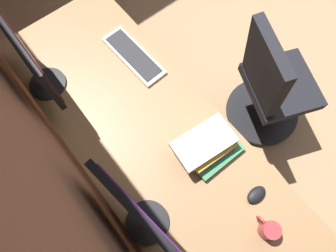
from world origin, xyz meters
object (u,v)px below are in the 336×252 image
Objects in this scene: monitor_secondary at (29,59)px; office_chair at (270,89)px; coffee_mug at (269,230)px; keyboard_main at (134,56)px; monitor_primary at (144,219)px; book_stack_near at (207,146)px; mouse_main at (256,195)px; drawer_pedestal at (182,196)px.

office_chair is at bearing -123.95° from monitor_secondary.
office_chair is at bearing -52.93° from coffee_mug.
monitor_secondary is 1.18× the size of keyboard_main.
monitor_primary is at bearing 98.93° from office_chair.
monitor_secondary reaches higher than book_stack_near.
coffee_mug is at bearing 151.86° from mouse_main.
monitor_primary is at bearing 47.32° from coffee_mug.
book_stack_near is (0.08, -0.20, 0.43)m from drawer_pedestal.
drawer_pedestal is at bearing 21.96° from coffee_mug.
keyboard_main is 1.35× the size of book_stack_near.
monitor_primary is at bearing 64.55° from mouse_main.
monitor_secondary is 0.52× the size of office_chair.
monitor_secondary is 4.17× the size of coffee_mug.
coffee_mug is (-0.14, 0.08, 0.03)m from mouse_main.
book_stack_near is at bearing 176.47° from keyboard_main.
monitor_primary is at bearing 147.72° from keyboard_main.
monitor_primary is 0.92m from monitor_secondary.
drawer_pedestal is 0.69m from monitor_primary.
coffee_mug is at bearing -163.33° from monitor_secondary.
monitor_secondary is 1.36m from coffee_mug.
coffee_mug is at bearing -158.04° from drawer_pedestal.
office_chair reaches higher than drawer_pedestal.
monitor_secondary is at bearing 21.93° from mouse_main.
mouse_main is at bearing -28.14° from coffee_mug.
mouse_main is (-0.99, 0.01, 0.01)m from keyboard_main.
monitor_primary reaches higher than monitor_secondary.
drawer_pedestal is at bearing 162.01° from keyboard_main.
office_chair reaches higher than keyboard_main.
mouse_main is (-0.25, -0.23, 0.40)m from drawer_pedestal.
monitor_primary is 0.53× the size of office_chair.
office_chair is at bearing -58.02° from mouse_main.
mouse_main is 0.86× the size of coffee_mug.
book_stack_near is (0.32, 0.03, 0.04)m from mouse_main.
monitor_primary is 1.62× the size of book_stack_near.
book_stack_near is at bearing -152.42° from monitor_secondary.
drawer_pedestal is 2.20× the size of book_stack_near.
monitor_secondary is 0.95m from book_stack_near.
drawer_pedestal is 1.63× the size of keyboard_main.
mouse_main reaches higher than keyboard_main.
coffee_mug is (-1.29, -0.39, -0.19)m from monitor_secondary.
book_stack_near is at bearing -77.70° from monitor_primary.
coffee_mug reaches higher than drawer_pedestal.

